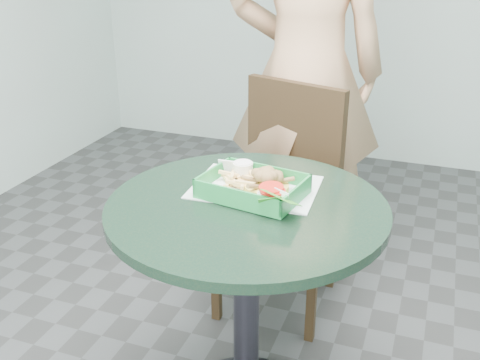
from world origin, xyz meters
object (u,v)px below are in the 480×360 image
(cafe_table, at_px, (247,260))
(crab_sandwich, at_px, (266,185))
(diner_person, at_px, (309,17))
(dining_chair, at_px, (285,182))
(food_basket, at_px, (253,196))
(sauce_ramekin, at_px, (238,174))

(cafe_table, bearing_deg, crab_sandwich, 66.78)
(diner_person, bearing_deg, dining_chair, 78.98)
(cafe_table, xyz_separation_m, crab_sandwich, (0.03, 0.08, 0.22))
(food_basket, bearing_deg, sauce_ramekin, 136.21)
(cafe_table, distance_m, food_basket, 0.20)
(diner_person, xyz_separation_m, food_basket, (0.08, -0.94, -0.40))
(crab_sandwich, height_order, sauce_ramekin, crab_sandwich)
(cafe_table, distance_m, diner_person, 1.15)
(dining_chair, height_order, food_basket, dining_chair)
(diner_person, relative_size, sauce_ramekin, 36.71)
(dining_chair, distance_m, crab_sandwich, 0.69)
(diner_person, relative_size, crab_sandwich, 17.38)
(cafe_table, height_order, diner_person, diner_person)
(diner_person, bearing_deg, cafe_table, 82.75)
(sauce_ramekin, bearing_deg, dining_chair, 90.08)
(crab_sandwich, bearing_deg, dining_chair, 99.84)
(cafe_table, relative_size, crab_sandwich, 6.10)
(food_basket, bearing_deg, diner_person, 94.82)
(cafe_table, distance_m, crab_sandwich, 0.24)
(cafe_table, xyz_separation_m, dining_chair, (-0.08, 0.70, -0.05))
(crab_sandwich, bearing_deg, food_basket, -148.51)
(cafe_table, bearing_deg, food_basket, 91.14)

